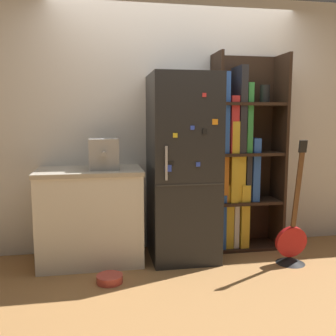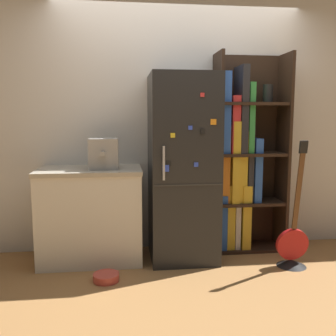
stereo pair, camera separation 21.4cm
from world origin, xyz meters
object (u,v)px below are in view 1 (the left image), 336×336
(bookshelf, at_px, (239,160))
(pet_bowl, at_px, (110,278))
(refrigerator, at_px, (183,168))
(espresso_machine, at_px, (104,154))
(guitar, at_px, (291,246))

(bookshelf, distance_m, pet_bowl, 1.76)
(pet_bowl, bearing_deg, refrigerator, 33.46)
(espresso_machine, bearing_deg, refrigerator, 0.62)
(pet_bowl, bearing_deg, bookshelf, 25.46)
(refrigerator, height_order, guitar, refrigerator)
(refrigerator, distance_m, bookshelf, 0.66)
(espresso_machine, relative_size, guitar, 0.26)
(bookshelf, xyz_separation_m, guitar, (0.34, -0.54, -0.76))
(espresso_machine, bearing_deg, guitar, -11.91)
(pet_bowl, bearing_deg, guitar, 3.74)
(espresso_machine, distance_m, guitar, 1.96)
(espresso_machine, distance_m, pet_bowl, 1.11)
(bookshelf, distance_m, espresso_machine, 1.40)
(guitar, height_order, pet_bowl, guitar)
(bookshelf, height_order, espresso_machine, bookshelf)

